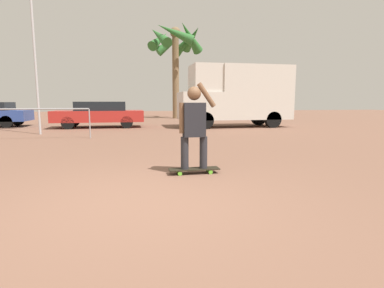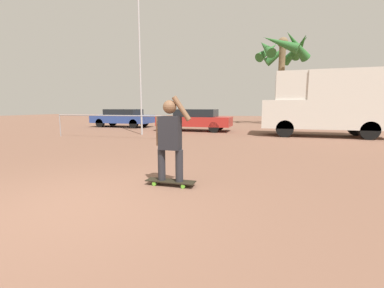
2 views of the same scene
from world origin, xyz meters
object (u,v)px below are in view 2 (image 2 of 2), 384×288
Objects in this scene: skateboard at (171,181)px; person_skateboarder at (170,136)px; parked_car_blue at (123,117)px; flagpole at (141,47)px; camper_van at (327,102)px; palm_tree_near_van at (283,52)px; parked_car_red at (195,119)px.

person_skateboarder is at bearing -180.00° from skateboard.
parked_car_blue is (-8.50, 12.16, -0.23)m from person_skateboarder.
person_skateboarder is 0.20× the size of flagpole.
palm_tree_near_van is (-1.77, 8.95, 4.14)m from camper_van.
parked_car_red is 1.02× the size of parked_car_blue.
palm_tree_near_van is (11.07, 6.43, 5.13)m from parked_car_blue.
palm_tree_near_van reaches higher than camper_van.
palm_tree_near_van reaches higher than skateboard.
skateboard is at bearing -114.24° from camper_van.
camper_van is at bearing -11.12° from parked_car_blue.
parked_car_red is at bearing 103.73° from person_skateboarder.
parked_car_blue is at bearing 166.04° from parked_car_red.
parked_car_red is at bearing 56.06° from flagpole.
parked_car_red is 0.61× the size of palm_tree_near_van.
palm_tree_near_van is at bearing 30.16° from parked_car_blue.
flagpole reaches higher than camper_van.
parked_car_blue is (-12.84, 2.52, -0.99)m from camper_van.
palm_tree_near_van is at bearing 82.13° from person_skateboarder.
palm_tree_near_van reaches higher than person_skateboarder.
camper_van is (4.34, 9.64, 0.76)m from person_skateboarder.
skateboard is 10.01m from flagpole.
flagpole is at bearing 120.50° from person_skateboarder.
flagpole is at bearing -123.94° from parked_car_red.
flagpole is at bearing -48.22° from parked_car_blue.
skateboard is 0.12× the size of flagpole.
parked_car_red is (-2.61, 10.70, 0.62)m from skateboard.
skateboard is 14.85m from parked_car_blue.
skateboard is 0.13× the size of palm_tree_near_van.
person_skateboarder is 0.27× the size of camper_van.
camper_van is at bearing -78.81° from palm_tree_near_van.
palm_tree_near_van is at bearing 101.19° from camper_van.
person_skateboarder is at bearing -59.50° from flagpole.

